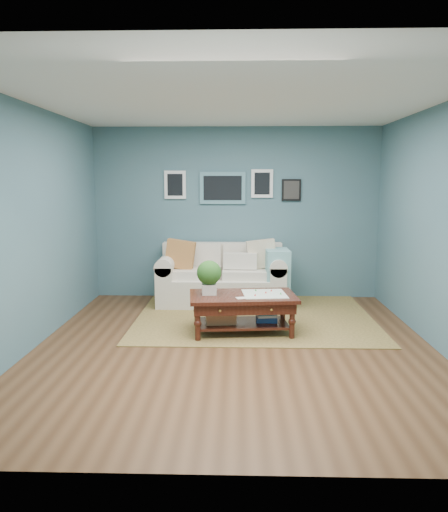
{
  "coord_description": "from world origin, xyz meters",
  "views": [
    {
      "loc": [
        0.05,
        -5.44,
        1.86
      ],
      "look_at": [
        -0.15,
        1.0,
        0.89
      ],
      "focal_mm": 35.0,
      "sensor_mm": 36.0,
      "label": 1
    }
  ],
  "objects": [
    {
      "name": "room_shell",
      "position": [
        -0.0,
        0.06,
        1.36
      ],
      "size": [
        5.0,
        5.02,
        2.7
      ],
      "color": "brown",
      "rests_on": "ground"
    },
    {
      "name": "coffee_table",
      "position": [
        0.03,
        0.53,
        0.4
      ],
      "size": [
        1.36,
        0.88,
        0.9
      ],
      "rotation": [
        0.0,
        0.0,
        0.1
      ],
      "color": "black",
      "rests_on": "ground"
    },
    {
      "name": "area_rug",
      "position": [
        0.27,
        1.23,
        0.01
      ],
      "size": [
        3.2,
        2.56,
        0.01
      ],
      "primitive_type": "cube",
      "color": "brown",
      "rests_on": "ground"
    },
    {
      "name": "loveseat",
      "position": [
        -0.13,
        2.03,
        0.41
      ],
      "size": [
        1.96,
        0.89,
        1.01
      ],
      "color": "#F3E4CF",
      "rests_on": "ground"
    }
  ]
}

